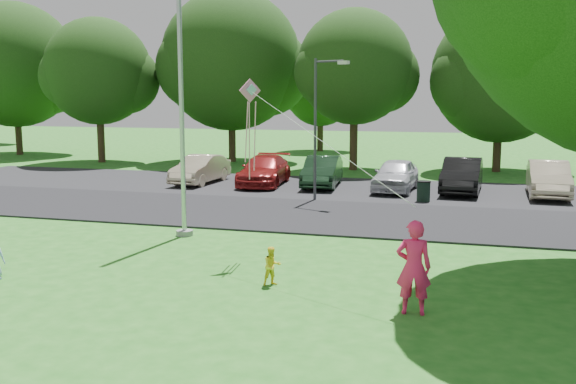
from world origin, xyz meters
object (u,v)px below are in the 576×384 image
(street_lamp, at_px, (320,116))
(kite, at_px, (253,110))
(trash_can, at_px, (423,192))
(woman, at_px, (414,267))
(child_yellow, at_px, (272,266))
(flagpole, at_px, (181,94))

(street_lamp, height_order, kite, street_lamp)
(trash_can, distance_m, woman, 12.95)
(street_lamp, distance_m, kite, 9.09)
(street_lamp, relative_size, trash_can, 6.42)
(street_lamp, bearing_deg, child_yellow, -58.87)
(street_lamp, bearing_deg, trash_can, 34.91)
(flagpole, xyz_separation_m, street_lamp, (2.49, 7.00, -0.86))
(child_yellow, xyz_separation_m, kite, (-1.10, 2.01, 3.33))
(flagpole, bearing_deg, street_lamp, 70.42)
(street_lamp, relative_size, woman, 3.01)
(street_lamp, bearing_deg, kite, -64.04)
(flagpole, bearing_deg, woman, -35.80)
(woman, relative_size, kite, 0.40)
(flagpole, xyz_separation_m, woman, (7.10, -5.12, -3.25))
(street_lamp, relative_size, child_yellow, 6.37)
(street_lamp, xyz_separation_m, trash_can, (3.93, 0.79, -2.88))
(street_lamp, distance_m, child_yellow, 11.54)
(trash_can, bearing_deg, woman, -86.99)
(flagpole, height_order, child_yellow, flagpole)
(trash_can, relative_size, kite, 0.19)
(flagpole, bearing_deg, trash_can, 50.52)
(flagpole, bearing_deg, child_yellow, -45.70)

